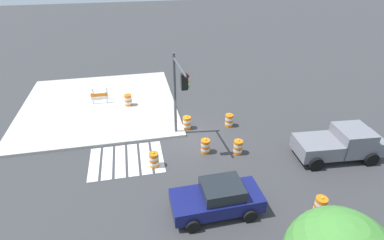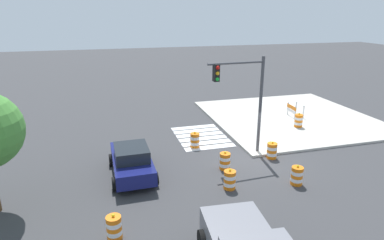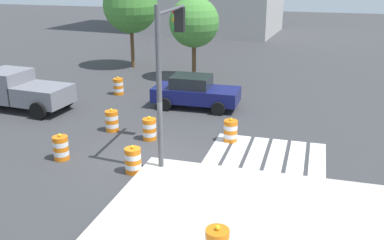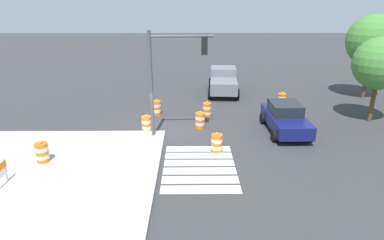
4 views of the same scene
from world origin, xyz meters
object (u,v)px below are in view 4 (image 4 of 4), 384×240
at_px(sports_car, 285,118).
at_px(traffic_barrel_on_sidewalk, 42,152).
at_px(traffic_barrel_crosswalk_end, 200,120).
at_px(traffic_light_pole, 173,66).
at_px(traffic_barrel_lane_center, 207,110).
at_px(pickup_truck, 223,80).
at_px(traffic_barrel_far_curb, 282,100).
at_px(street_tree_streetside_mid, 373,41).
at_px(traffic_barrel_near_corner, 217,143).
at_px(traffic_barrel_median_far, 147,124).
at_px(street_tree_streetside_near, 380,64).
at_px(traffic_barrel_median_near, 157,108).

relative_size(sports_car, traffic_barrel_on_sidewalk, 4.24).
distance_m(traffic_barrel_crosswalk_end, traffic_light_pole, 3.99).
xyz_separation_m(traffic_barrel_crosswalk_end, traffic_barrel_lane_center, (-1.94, 0.50, 0.00)).
bearing_deg(pickup_truck, traffic_barrel_crosswalk_end, -14.99).
height_order(traffic_barrel_far_curb, street_tree_streetside_mid, street_tree_streetside_mid).
bearing_deg(traffic_barrel_on_sidewalk, traffic_barrel_far_curb, 123.44).
bearing_deg(traffic_barrel_near_corner, traffic_barrel_lane_center, -177.67).
height_order(traffic_barrel_median_far, traffic_barrel_far_curb, same).
bearing_deg(street_tree_streetside_mid, traffic_barrel_median_far, -66.68).
relative_size(pickup_truck, traffic_barrel_near_corner, 5.18).
bearing_deg(traffic_light_pole, street_tree_streetside_near, 101.51).
distance_m(pickup_truck, traffic_barrel_on_sidewalk, 15.49).
xyz_separation_m(sports_car, traffic_barrel_median_near, (-3.03, -7.52, -0.36)).
distance_m(traffic_barrel_near_corner, street_tree_streetside_mid, 15.69).
distance_m(traffic_barrel_median_near, traffic_barrel_median_far, 3.01).
distance_m(sports_car, traffic_barrel_median_near, 8.11).
relative_size(traffic_barrel_lane_center, traffic_light_pole, 0.19).
distance_m(traffic_barrel_near_corner, street_tree_streetside_near, 11.12).
relative_size(sports_car, traffic_barrel_crosswalk_end, 4.24).
bearing_deg(traffic_barrel_median_far, traffic_barrel_crosswalk_end, 100.76).
bearing_deg(traffic_barrel_far_curb, sports_car, -13.21).
distance_m(traffic_barrel_median_near, street_tree_streetside_mid, 16.31).
distance_m(traffic_barrel_far_curb, street_tree_streetside_near, 6.35).
xyz_separation_m(sports_car, traffic_barrel_crosswalk_end, (-0.61, -4.77, -0.36)).
distance_m(traffic_barrel_lane_center, street_tree_streetside_near, 10.49).
height_order(traffic_barrel_lane_center, traffic_barrel_on_sidewalk, traffic_barrel_on_sidewalk).
xyz_separation_m(traffic_barrel_near_corner, street_tree_streetside_near, (-4.31, 9.78, 3.10)).
distance_m(traffic_barrel_near_corner, traffic_barrel_on_sidewalk, 8.05).
bearing_deg(pickup_truck, traffic_barrel_on_sidewalk, -37.07).
distance_m(traffic_barrel_median_far, traffic_barrel_on_sidewalk, 5.75).
relative_size(traffic_barrel_crosswalk_end, traffic_light_pole, 0.19).
height_order(sports_car, traffic_barrel_on_sidewalk, sports_car).
distance_m(sports_car, traffic_barrel_near_corner, 4.85).
bearing_deg(sports_car, traffic_light_pole, -83.03).
distance_m(pickup_truck, traffic_barrel_median_far, 9.88).
xyz_separation_m(sports_car, traffic_barrel_lane_center, (-2.55, -4.26, -0.36)).
bearing_deg(traffic_barrel_median_near, sports_car, 68.06).
height_order(traffic_barrel_lane_center, street_tree_streetside_near, street_tree_streetside_near).
distance_m(pickup_truck, traffic_barrel_far_curb, 5.31).
bearing_deg(street_tree_streetside_mid, traffic_barrel_median_near, -76.25).
bearing_deg(street_tree_streetside_near, traffic_barrel_on_sidewalk, -72.54).
bearing_deg(sports_car, traffic_barrel_lane_center, -120.85).
height_order(pickup_truck, traffic_barrel_median_far, pickup_truck).
height_order(sports_car, traffic_light_pole, traffic_light_pole).
height_order(traffic_barrel_median_near, traffic_barrel_median_far, same).
height_order(pickup_truck, traffic_barrel_lane_center, pickup_truck).
height_order(pickup_truck, traffic_barrel_crosswalk_end, pickup_truck).
xyz_separation_m(sports_car, pickup_truck, (-8.45, -2.67, 0.16)).
bearing_deg(traffic_barrel_on_sidewalk, traffic_barrel_median_near, 147.08).
bearing_deg(street_tree_streetside_near, traffic_barrel_median_far, -83.08).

